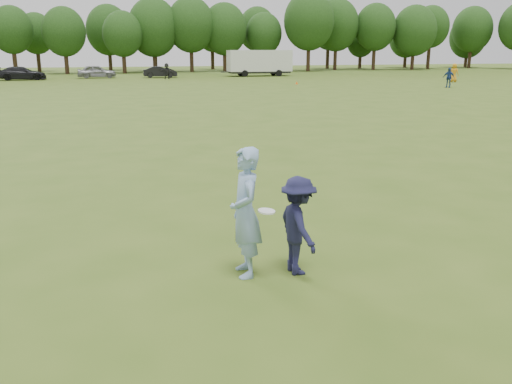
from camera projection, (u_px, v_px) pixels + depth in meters
ground at (343, 273)px, 8.77m from camera, size 200.00×200.00×0.00m
thrower at (245, 213)px, 8.46m from camera, size 0.50×0.76×2.07m
defender at (298, 226)px, 8.60m from camera, size 0.68×1.08×1.59m
player_far_b at (449, 78)px, 49.01m from camera, size 1.02×1.05×1.77m
player_far_c at (454, 73)px, 56.74m from camera, size 1.06×1.11×1.91m
player_far_d at (167, 71)px, 62.31m from camera, size 1.67×0.57×1.79m
car_d at (22, 73)px, 60.16m from camera, size 5.18×2.32×1.47m
car_e at (97, 72)px, 64.10m from camera, size 4.48×1.84×1.52m
car_f at (160, 72)px, 65.07m from camera, size 4.10×1.63×1.33m
field_cone at (297, 83)px, 53.54m from camera, size 0.28×0.28×0.30m
disc_in_play at (267, 211)px, 8.28m from camera, size 0.28×0.28×0.06m
cargo_trailer at (259, 62)px, 68.36m from camera, size 9.00×2.75×3.20m
treeline at (152, 28)px, 79.71m from camera, size 130.35×18.39×11.74m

